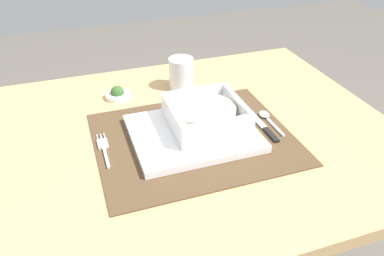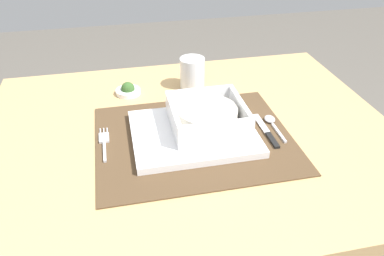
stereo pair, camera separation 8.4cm
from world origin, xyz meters
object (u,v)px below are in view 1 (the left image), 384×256
Objects in this scene: porridge_bowl at (206,116)px; drinking_glass at (181,75)px; fork at (104,147)px; condiment_saucer at (118,94)px; dining_table at (190,165)px; butter_knife at (264,127)px; spoon at (267,117)px.

drinking_glass is (0.01, 0.23, -0.00)m from porridge_bowl.
condiment_saucer is at bearing 76.06° from fork.
dining_table is 6.82× the size of butter_knife.
dining_table is 0.22m from fork.
spoon is 0.04m from butter_knife.
porridge_bowl reaches higher than spoon.
drinking_glass reaches higher than butter_knife.
condiment_saucer is (-0.29, 0.26, 0.00)m from butter_knife.
butter_knife is 2.11× the size of condiment_saucer.
porridge_bowl is at bearing 2.03° from fork.
porridge_bowl reaches higher than butter_knife.
dining_table is 0.27m from condiment_saucer.
condiment_saucer is at bearing 125.43° from porridge_bowl.
fork is at bearing 178.73° from porridge_bowl.
spoon is (0.39, -0.01, 0.00)m from fork.
butter_knife reaches higher than fork.
dining_table is at bearing -102.79° from drinking_glass.
porridge_bowl is 1.17× the size of butter_knife.
drinking_glass is at bearing 117.01° from butter_knife.
condiment_saucer reaches higher than fork.
porridge_bowl is 1.29× the size of fork.
drinking_glass is at bearing 77.21° from dining_table.
porridge_bowl is 2.46× the size of condiment_saucer.
spoon is at bearing -35.64° from condiment_saucer.
dining_table is 0.20m from butter_knife.
spoon reaches higher than dining_table.
drinking_glass is at bearing 86.30° from porridge_bowl.
dining_table is 8.81× the size of spoon.
butter_knife is at bearing -42.09° from condiment_saucer.
porridge_bowl reaches higher than condiment_saucer.
butter_knife is (-0.03, -0.04, -0.00)m from spoon.
porridge_bowl is 1.90× the size of drinking_glass.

